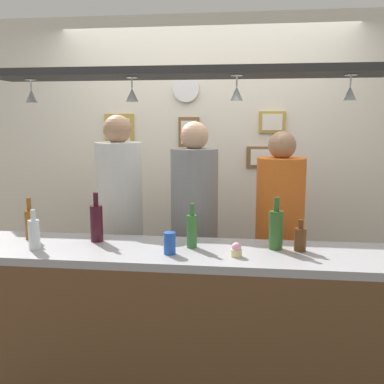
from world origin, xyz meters
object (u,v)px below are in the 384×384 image
(person_right_orange_shirt, at_px, (280,224))
(wall_clock, at_px, (186,89))
(person_middle_grey_shirt, at_px, (194,216))
(drink_can, at_px, (170,243))
(picture_frame_upper_small, at_px, (272,122))
(bottle_soda_clear, at_px, (34,234))
(cupcake, at_px, (236,250))
(bottle_beer_amber_tall, at_px, (30,223))
(bottle_champagne_green, at_px, (276,229))
(picture_frame_caricature, at_px, (119,133))
(bottle_wine_dark_red, at_px, (97,222))
(person_left_white_patterned_shirt, at_px, (120,210))
(picture_frame_crest, at_px, (189,132))
(bottle_beer_brown_stubby, at_px, (300,239))
(picture_frame_lower_pair, at_px, (264,157))
(bottle_beer_green_import, at_px, (192,230))

(person_right_orange_shirt, bearing_deg, wall_clock, 137.59)
(person_middle_grey_shirt, height_order, drink_can, person_middle_grey_shirt)
(person_right_orange_shirt, relative_size, picture_frame_upper_small, 7.46)
(bottle_soda_clear, distance_m, wall_clock, 1.88)
(person_right_orange_shirt, relative_size, cupcake, 21.03)
(bottle_beer_amber_tall, distance_m, cupcake, 1.29)
(person_right_orange_shirt, relative_size, bottle_champagne_green, 5.47)
(picture_frame_caricature, bearing_deg, bottle_champagne_green, -45.70)
(bottle_champagne_green, relative_size, bottle_wine_dark_red, 1.00)
(bottle_wine_dark_red, bearing_deg, picture_frame_caricature, 99.87)
(person_middle_grey_shirt, height_order, wall_clock, wall_clock)
(person_left_white_patterned_shirt, xyz_separation_m, picture_frame_crest, (0.43, 0.71, 0.55))
(person_right_orange_shirt, bearing_deg, bottle_beer_amber_tall, -159.09)
(bottle_beer_brown_stubby, height_order, picture_frame_upper_small, picture_frame_upper_small)
(bottle_beer_amber_tall, xyz_separation_m, drink_can, (0.91, -0.20, -0.04))
(person_left_white_patterned_shirt, distance_m, picture_frame_caricature, 0.91)
(bottle_champagne_green, distance_m, picture_frame_lower_pair, 1.36)
(drink_can, bearing_deg, bottle_champagne_green, 16.55)
(bottle_wine_dark_red, height_order, wall_clock, wall_clock)
(bottle_champagne_green, xyz_separation_m, cupcake, (-0.22, -0.17, -0.08))
(person_left_white_patterned_shirt, relative_size, bottle_wine_dark_red, 5.85)
(person_middle_grey_shirt, relative_size, picture_frame_crest, 6.57)
(person_middle_grey_shirt, xyz_separation_m, picture_frame_caricature, (-0.75, 0.71, 0.57))
(picture_frame_crest, distance_m, picture_frame_lower_pair, 0.68)
(bottle_beer_green_import, relative_size, wall_clock, 1.18)
(bottle_champagne_green, distance_m, wall_clock, 1.73)
(cupcake, relative_size, picture_frame_caricature, 0.23)
(drink_can, bearing_deg, bottle_beer_amber_tall, 167.76)
(person_right_orange_shirt, height_order, bottle_beer_brown_stubby, person_right_orange_shirt)
(drink_can, bearing_deg, cupcake, -0.02)
(cupcake, bearing_deg, picture_frame_upper_small, 80.43)
(bottle_beer_amber_tall, bearing_deg, bottle_beer_green_import, -3.10)
(person_left_white_patterned_shirt, distance_m, bottle_soda_clear, 0.85)
(bottle_beer_green_import, bearing_deg, bottle_wine_dark_red, 173.98)
(person_right_orange_shirt, xyz_separation_m, picture_frame_caricature, (-1.36, 0.71, 0.62))
(bottle_beer_amber_tall, relative_size, picture_frame_lower_pair, 0.87)
(bottle_beer_green_import, height_order, cupcake, bottle_beer_green_import)
(bottle_wine_dark_red, bearing_deg, picture_frame_lower_pair, 51.15)
(picture_frame_crest, bearing_deg, drink_can, -86.54)
(bottle_beer_amber_tall, bearing_deg, bottle_champagne_green, -0.92)
(picture_frame_caricature, bearing_deg, bottle_beer_amber_tall, -98.66)
(wall_clock, bearing_deg, bottle_wine_dark_red, -106.05)
(bottle_soda_clear, relative_size, picture_frame_caricature, 0.68)
(bottle_wine_dark_red, bearing_deg, bottle_beer_brown_stubby, -2.61)
(person_middle_grey_shirt, bearing_deg, picture_frame_caricature, 136.82)
(bottle_wine_dark_red, bearing_deg, bottle_beer_green_import, -6.02)
(bottle_champagne_green, relative_size, drink_can, 2.46)
(person_middle_grey_shirt, distance_m, bottle_beer_green_import, 0.66)
(picture_frame_caricature, height_order, wall_clock, wall_clock)
(wall_clock, bearing_deg, cupcake, -72.21)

